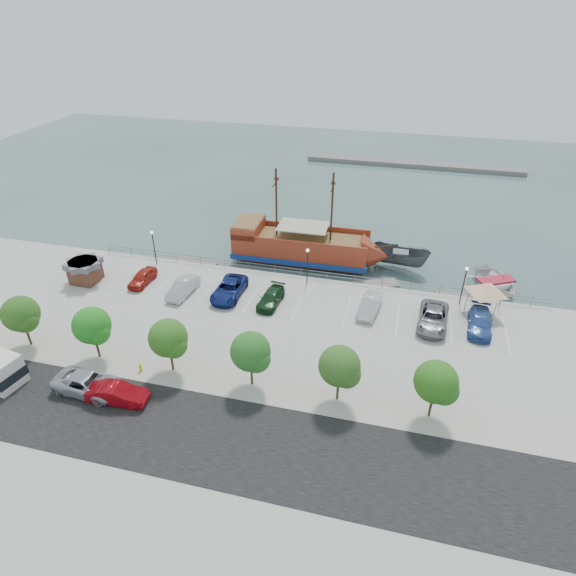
# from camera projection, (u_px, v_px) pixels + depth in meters

# --- Properties ---
(ground) EXTENTS (160.00, 160.00, 0.00)m
(ground) POSITION_uv_depth(u_px,v_px,m) (293.00, 325.00, 47.80)
(ground) COLOR #324C48
(land_slab) EXTENTS (100.00, 58.00, 1.20)m
(land_slab) POSITION_uv_depth(u_px,v_px,m) (214.00, 511.00, 30.28)
(land_slab) COLOR #A6A4A1
(land_slab) RESTS_ON ground
(street) EXTENTS (100.00, 8.00, 0.04)m
(street) POSITION_uv_depth(u_px,v_px,m) (240.00, 443.00, 34.08)
(street) COLOR black
(street) RESTS_ON land_slab
(sidewalk) EXTENTS (100.00, 4.00, 0.05)m
(sidewalk) POSITION_uv_depth(u_px,v_px,m) (264.00, 386.00, 39.03)
(sidewalk) COLOR #A09787
(sidewalk) RESTS_ON land_slab
(seawall_railing) EXTENTS (50.00, 0.06, 1.00)m
(seawall_railing) POSITION_uv_depth(u_px,v_px,m) (309.00, 274.00, 53.43)
(seawall_railing) COLOR #5A5C61
(seawall_railing) RESTS_ON land_slab
(far_shore) EXTENTS (40.00, 3.00, 0.80)m
(far_shore) POSITION_uv_depth(u_px,v_px,m) (413.00, 164.00, 90.85)
(far_shore) COLOR slate
(far_shore) RESTS_ON ground
(pirate_ship) EXTENTS (19.01, 5.59, 11.94)m
(pirate_ship) POSITION_uv_depth(u_px,v_px,m) (312.00, 248.00, 57.77)
(pirate_ship) COLOR maroon
(pirate_ship) RESTS_ON ground
(patrol_boat) EXTENTS (7.32, 4.08, 2.67)m
(patrol_boat) POSITION_uv_depth(u_px,v_px,m) (400.00, 258.00, 56.90)
(patrol_boat) COLOR #44484C
(patrol_boat) RESTS_ON ground
(speedboat) EXTENTS (7.11, 7.90, 1.35)m
(speedboat) POSITION_uv_depth(u_px,v_px,m) (495.00, 283.00, 53.33)
(speedboat) COLOR silver
(speedboat) RESTS_ON ground
(dock_west) EXTENTS (6.54, 2.78, 0.36)m
(dock_west) POSITION_uv_depth(u_px,v_px,m) (191.00, 263.00, 58.39)
(dock_west) COLOR slate
(dock_west) RESTS_ON ground
(dock_mid) EXTENTS (6.57, 4.27, 0.36)m
(dock_mid) POSITION_uv_depth(u_px,v_px,m) (370.00, 285.00, 53.90)
(dock_mid) COLOR gray
(dock_mid) RESTS_ON ground
(dock_east) EXTENTS (6.46, 2.48, 0.36)m
(dock_east) POSITION_uv_depth(u_px,v_px,m) (465.00, 298.00, 51.78)
(dock_east) COLOR slate
(dock_east) RESTS_ON ground
(shed) EXTENTS (3.12, 3.12, 2.50)m
(shed) POSITION_uv_depth(u_px,v_px,m) (85.00, 270.00, 52.45)
(shed) COLOR brown
(shed) RESTS_ON land_slab
(canopy_tent) EXTENTS (5.57, 5.57, 3.65)m
(canopy_tent) POSITION_uv_depth(u_px,v_px,m) (488.00, 285.00, 46.38)
(canopy_tent) COLOR slate
(canopy_tent) RESTS_ON land_slab
(street_van) EXTENTS (5.92, 2.96, 1.61)m
(street_van) POSITION_uv_depth(u_px,v_px,m) (88.00, 384.00, 38.08)
(street_van) COLOR #A2A7AF
(street_van) RESTS_ON street
(street_sedan) EXTENTS (4.86, 2.08, 1.56)m
(street_sedan) POSITION_uv_depth(u_px,v_px,m) (117.00, 394.00, 37.18)
(street_sedan) COLOR maroon
(street_sedan) RESTS_ON street
(fire_hydrant) EXTENTS (0.26, 0.26, 0.75)m
(fire_hydrant) POSITION_uv_depth(u_px,v_px,m) (140.00, 367.00, 40.36)
(fire_hydrant) COLOR #DBCB00
(fire_hydrant) RESTS_ON sidewalk
(lamp_post_left) EXTENTS (0.36, 0.36, 4.28)m
(lamp_post_left) POSITION_uv_depth(u_px,v_px,m) (153.00, 242.00, 54.82)
(lamp_post_left) COLOR black
(lamp_post_left) RESTS_ON land_slab
(lamp_post_mid) EXTENTS (0.36, 0.36, 4.28)m
(lamp_post_mid) POSITION_uv_depth(u_px,v_px,m) (307.00, 260.00, 51.09)
(lamp_post_mid) COLOR black
(lamp_post_mid) RESTS_ON land_slab
(lamp_post_right) EXTENTS (0.36, 0.36, 4.28)m
(lamp_post_right) POSITION_uv_depth(u_px,v_px,m) (465.00, 279.00, 47.76)
(lamp_post_right) COLOR black
(lamp_post_right) RESTS_ON land_slab
(tree_a) EXTENTS (3.30, 3.20, 5.00)m
(tree_a) POSITION_uv_depth(u_px,v_px,m) (22.00, 315.00, 41.77)
(tree_a) COLOR #473321
(tree_a) RESTS_ON sidewalk
(tree_b) EXTENTS (3.30, 3.20, 5.00)m
(tree_b) POSITION_uv_depth(u_px,v_px,m) (93.00, 327.00, 40.32)
(tree_b) COLOR #473321
(tree_b) RESTS_ON sidewalk
(tree_c) EXTENTS (3.30, 3.20, 5.00)m
(tree_c) POSITION_uv_depth(u_px,v_px,m) (170.00, 340.00, 38.87)
(tree_c) COLOR #473321
(tree_c) RESTS_ON sidewalk
(tree_d) EXTENTS (3.30, 3.20, 5.00)m
(tree_d) POSITION_uv_depth(u_px,v_px,m) (252.00, 353.00, 37.41)
(tree_d) COLOR #473321
(tree_d) RESTS_ON sidewalk
(tree_e) EXTENTS (3.30, 3.20, 5.00)m
(tree_e) POSITION_uv_depth(u_px,v_px,m) (341.00, 368.00, 35.96)
(tree_e) COLOR #473321
(tree_e) RESTS_ON sidewalk
(tree_f) EXTENTS (3.30, 3.20, 5.00)m
(tree_f) POSITION_uv_depth(u_px,v_px,m) (438.00, 384.00, 34.51)
(tree_f) COLOR #473321
(tree_f) RESTS_ON sidewalk
(parked_car_a) EXTENTS (1.88, 4.29, 1.44)m
(parked_car_a) POSITION_uv_depth(u_px,v_px,m) (142.00, 277.00, 52.38)
(parked_car_a) COLOR #A92318
(parked_car_a) RESTS_ON land_slab
(parked_car_b) EXTENTS (2.10, 4.88, 1.56)m
(parked_car_b) POSITION_uv_depth(u_px,v_px,m) (183.00, 288.00, 50.46)
(parked_car_b) COLOR #B5B7BA
(parked_car_b) RESTS_ON land_slab
(parked_car_c) EXTENTS (2.69, 5.78, 1.60)m
(parked_car_c) POSITION_uv_depth(u_px,v_px,m) (229.00, 289.00, 50.15)
(parked_car_c) COLOR navy
(parked_car_c) RESTS_ON land_slab
(parked_car_d) EXTENTS (2.27, 4.79, 1.35)m
(parked_car_d) POSITION_uv_depth(u_px,v_px,m) (271.00, 298.00, 48.94)
(parked_car_d) COLOR #15381A
(parked_car_d) RESTS_ON land_slab
(parked_car_f) EXTENTS (2.27, 4.92, 1.56)m
(parked_car_f) POSITION_uv_depth(u_px,v_px,m) (370.00, 305.00, 47.65)
(parked_car_f) COLOR silver
(parked_car_f) RESTS_ON land_slab
(parked_car_g) EXTENTS (3.18, 6.06, 1.63)m
(parked_car_g) POSITION_uv_depth(u_px,v_px,m) (433.00, 318.00, 45.71)
(parked_car_g) COLOR slate
(parked_car_g) RESTS_ON land_slab
(parked_car_h) EXTENTS (2.55, 5.39, 1.52)m
(parked_car_h) POSITION_uv_depth(u_px,v_px,m) (480.00, 322.00, 45.21)
(parked_car_h) COLOR #31569D
(parked_car_h) RESTS_ON land_slab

